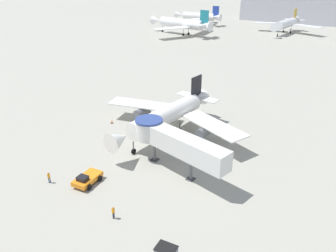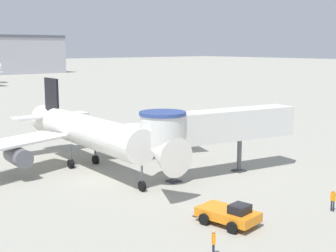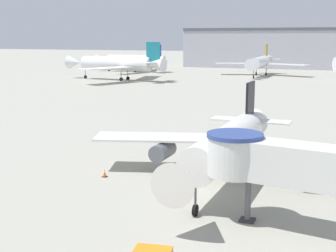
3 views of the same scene
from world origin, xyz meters
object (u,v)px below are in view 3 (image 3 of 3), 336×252
main_airplane (228,144)px  background_jet_gold_tail (260,62)px  traffic_cone_near_nose (152,252)px  background_jet_teal_tail (118,64)px  jet_bridge (301,165)px  traffic_cone_port_wing (105,173)px  background_jet_blue_tail (133,60)px

main_airplane → background_jet_gold_tail: (-17.02, 122.11, 1.03)m
traffic_cone_near_nose → background_jet_teal_tail: 119.95m
jet_bridge → traffic_cone_port_wing: jet_bridge is taller
jet_bridge → background_jet_gold_tail: 133.67m
jet_bridge → traffic_cone_near_nose: bearing=-129.0°
main_airplane → background_jet_blue_tail: size_ratio=0.91×
background_jet_teal_tail → traffic_cone_port_wing: bearing=32.4°
main_airplane → traffic_cone_near_nose: size_ratio=47.86×
jet_bridge → traffic_cone_port_wing: bearing=170.0°
traffic_cone_port_wing → traffic_cone_near_nose: (10.56, -13.76, -0.08)m
background_jet_teal_tail → jet_bridge: bearing=39.2°
traffic_cone_port_wing → background_jet_teal_tail: size_ratio=0.02×
background_jet_blue_tail → traffic_cone_near_nose: bearing=24.2°
main_airplane → jet_bridge: main_airplane is taller
background_jet_teal_tail → background_jet_gold_tail: background_jet_teal_tail is taller
background_jet_gold_tail → background_jet_teal_tail: bearing=-139.1°
traffic_cone_port_wing → jet_bridge: bearing=-20.0°
background_jet_teal_tail → background_jet_blue_tail: 35.84m
background_jet_teal_tail → background_jet_blue_tail: bearing=-155.8°
jet_bridge → background_jet_gold_tail: background_jet_gold_tail is taller
background_jet_blue_tail → traffic_cone_port_wing: bearing=22.6°
main_airplane → background_jet_teal_tail: bearing=123.8°
traffic_cone_port_wing → background_jet_gold_tail: (-5.58, 124.68, 4.30)m
main_airplane → background_jet_teal_tail: size_ratio=0.78×
main_airplane → background_jet_blue_tail: 141.06m
jet_bridge → background_jet_gold_tail: size_ratio=0.49×
traffic_cone_port_wing → background_jet_blue_tail: 138.47m
background_jet_teal_tail → traffic_cone_near_nose: bearing=34.1°
traffic_cone_near_nose → background_jet_gold_tail: size_ratio=0.02×
main_airplane → jet_bridge: bearing=-50.5°
main_airplane → background_jet_blue_tail: (-66.43, 124.44, 0.97)m
background_jet_blue_tail → background_jet_gold_tail: 49.46m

